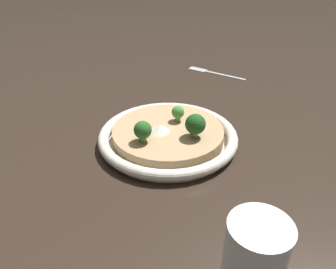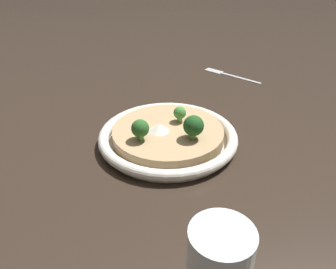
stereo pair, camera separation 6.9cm
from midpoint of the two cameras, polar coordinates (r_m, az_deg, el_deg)
ground_plane at (r=0.70m, az=-2.82°, el=-1.51°), size 6.00×6.00×0.00m
risotto_bowl at (r=0.69m, az=-2.85°, el=-0.33°), size 0.29×0.29×0.03m
cheese_sprinkle at (r=0.67m, az=-4.42°, el=1.04°), size 0.04×0.04×0.02m
broccoli_back_right at (r=0.63m, az=-7.54°, el=0.63°), size 0.04×0.04×0.04m
broccoli_back_left at (r=0.64m, az=1.73°, el=1.67°), size 0.04×0.04×0.05m
broccoli_front_left at (r=0.70m, az=-1.07°, el=3.75°), size 0.03×0.03×0.03m
drinking_glass at (r=0.40m, az=10.13°, el=-21.43°), size 0.07×0.07×0.12m
fork_utensil at (r=1.09m, az=5.57°, el=10.77°), size 0.14×0.16×0.00m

